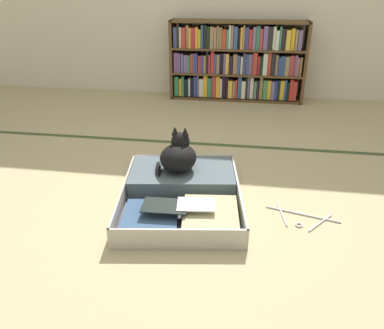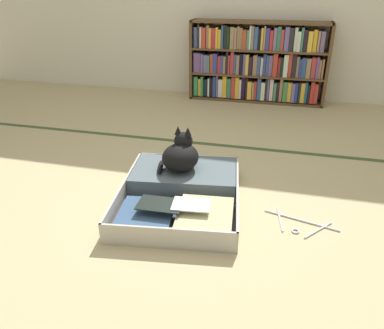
{
  "view_description": "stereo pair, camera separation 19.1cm",
  "coord_description": "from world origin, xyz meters",
  "views": [
    {
      "loc": [
        0.37,
        -1.83,
        1.14
      ],
      "look_at": [
        0.07,
        0.08,
        0.21
      ],
      "focal_mm": 35.12,
      "sensor_mm": 36.0,
      "label": 1
    },
    {
      "loc": [
        0.55,
        -1.79,
        1.14
      ],
      "look_at": [
        0.07,
        0.08,
        0.21
      ],
      "focal_mm": 35.12,
      "sensor_mm": 36.0,
      "label": 2
    }
  ],
  "objects": [
    {
      "name": "tatami_border",
      "position": [
        0.0,
        0.9,
        0.0
      ],
      "size": [
        4.8,
        0.05,
        0.0
      ],
      "color": "#3C4D2B",
      "rests_on": "ground_plane"
    },
    {
      "name": "ground_plane",
      "position": [
        0.0,
        0.0,
        0.0
      ],
      "size": [
        10.0,
        10.0,
        0.0
      ],
      "primitive_type": "plane",
      "color": "tan"
    },
    {
      "name": "bookshelf",
      "position": [
        0.22,
        2.25,
        0.4
      ],
      "size": [
        1.42,
        0.26,
        0.81
      ],
      "color": "brown",
      "rests_on": "ground_plane"
    },
    {
      "name": "clothes_hanger",
      "position": [
        0.69,
        -0.06,
        0.01
      ],
      "size": [
        0.39,
        0.25,
        0.01
      ],
      "color": "silver",
      "rests_on": "ground_plane"
    },
    {
      "name": "open_suitcase",
      "position": [
        0.02,
        0.06,
        0.05
      ],
      "size": [
        0.78,
        0.93,
        0.12
      ],
      "color": "beige",
      "rests_on": "ground_plane"
    },
    {
      "name": "black_cat",
      "position": [
        -0.03,
        0.2,
        0.21
      ],
      "size": [
        0.27,
        0.26,
        0.26
      ],
      "color": "black",
      "rests_on": "open_suitcase"
    }
  ]
}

